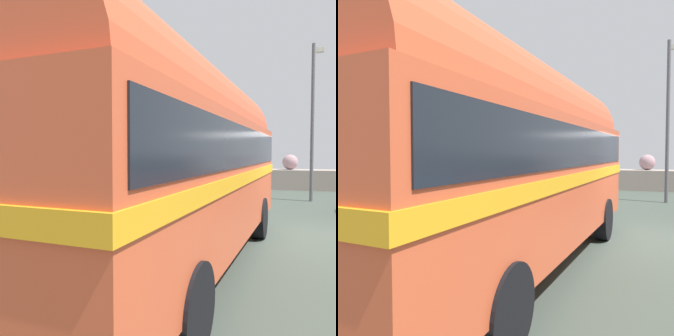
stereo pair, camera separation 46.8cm
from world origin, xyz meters
TOP-DOWN VIEW (x-y plane):
  - ground at (0.00, 0.00)m, footprint 32.00×26.00m
  - breakwater at (-0.27, 11.77)m, footprint 31.36×2.02m
  - vintage_coach at (-2.29, -2.86)m, footprint 3.26×8.78m
  - lamp_post at (0.93, 6.81)m, footprint 0.55×0.93m

SIDE VIEW (x-z plane):
  - ground at x=0.00m, z-range 0.00..0.02m
  - breakwater at x=-0.27m, z-range -0.51..1.98m
  - vintage_coach at x=-2.29m, z-range 0.20..3.90m
  - lamp_post at x=0.93m, z-range 0.41..6.93m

